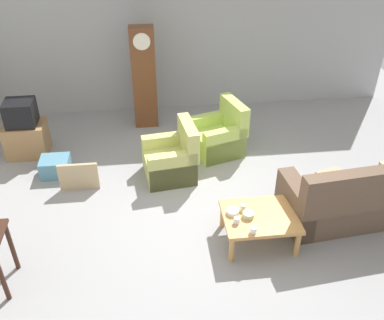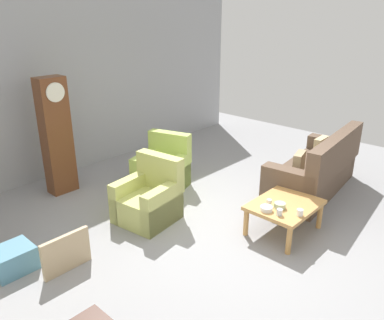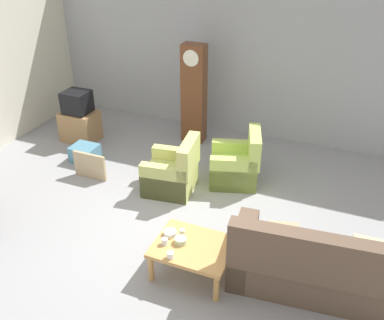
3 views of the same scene
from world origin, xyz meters
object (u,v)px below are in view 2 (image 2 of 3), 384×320
framed_picture_leaning (66,253)px  cup_cream_tall (269,202)px  coffee_table_wood (285,207)px  couch_floral (315,172)px  armchair_olive_near (149,200)px  grandfather_clock (56,136)px  cup_blue_rimmed (280,212)px  bowl_white_stacked (266,209)px  storage_box_blue (13,259)px  cup_white_porcelain (300,212)px  armchair_olive_far (163,171)px  bowl_shallow_green (280,205)px

framed_picture_leaning → cup_cream_tall: 2.62m
coffee_table_wood → framed_picture_leaning: framed_picture_leaning is taller
couch_floral → armchair_olive_near: bearing=152.1°
grandfather_clock → framed_picture_leaning: grandfather_clock is taller
grandfather_clock → cup_blue_rimmed: grandfather_clock is taller
coffee_table_wood → bowl_white_stacked: bearing=167.8°
couch_floral → cup_cream_tall: couch_floral is taller
storage_box_blue → coffee_table_wood: bearing=-32.8°
couch_floral → framed_picture_leaning: size_ratio=3.63×
couch_floral → cup_white_porcelain: couch_floral is taller
storage_box_blue → cup_white_porcelain: (2.74, -2.18, 0.33)m
armchair_olive_near → cup_white_porcelain: 2.11m
armchair_olive_far → coffee_table_wood: size_ratio=1.02×
couch_floral → storage_box_blue: bearing=160.2°
cup_white_porcelain → bowl_shallow_green: bearing=89.4°
grandfather_clock → bowl_shallow_green: size_ratio=12.70×
armchair_olive_near → coffee_table_wood: armchair_olive_near is taller
coffee_table_wood → storage_box_blue: (-2.91, 1.87, -0.22)m
armchair_olive_far → bowl_shallow_green: armchair_olive_far is taller
framed_picture_leaning → cup_blue_rimmed: bearing=-35.4°
cup_white_porcelain → bowl_white_stacked: bearing=115.6°
armchair_olive_near → armchair_olive_far: size_ratio=0.94×
cup_white_porcelain → cup_cream_tall: (-0.04, 0.43, 0.00)m
armchair_olive_far → bowl_shallow_green: size_ratio=6.48×
coffee_table_wood → cup_blue_rimmed: cup_blue_rimmed is taller
cup_blue_rimmed → bowl_shallow_green: size_ratio=0.55×
cup_white_porcelain → bowl_white_stacked: size_ratio=0.51×
storage_box_blue → cup_white_porcelain: bearing=-38.4°
storage_box_blue → cup_blue_rimmed: 3.27m
bowl_shallow_green → bowl_white_stacked: bearing=154.4°
coffee_table_wood → grandfather_clock: size_ratio=0.50×
coffee_table_wood → grandfather_clock: grandfather_clock is taller
grandfather_clock → cup_blue_rimmed: size_ratio=22.99×
grandfather_clock → coffee_table_wood: bearing=-67.9°
armchair_olive_far → grandfather_clock: grandfather_clock is taller
cup_cream_tall → cup_blue_rimmed: bearing=-119.0°
armchair_olive_far → coffee_table_wood: (0.15, -2.26, 0.06)m
storage_box_blue → cup_white_porcelain: size_ratio=5.51×
bowl_white_stacked → storage_box_blue: bearing=144.9°
cup_white_porcelain → cup_blue_rimmed: same height
armchair_olive_far → cup_blue_rimmed: 2.38m
armchair_olive_far → bowl_shallow_green: bearing=-90.3°
coffee_table_wood → bowl_shallow_green: bearing=-175.2°
cup_blue_rimmed → coffee_table_wood: bearing=18.4°
armchair_olive_near → grandfather_clock: grandfather_clock is taller
armchair_olive_near → grandfather_clock: size_ratio=0.48×
coffee_table_wood → cup_white_porcelain: size_ratio=11.52×
bowl_shallow_green → armchair_olive_near: bearing=117.8°
grandfather_clock → storage_box_blue: size_ratio=4.18×
grandfather_clock → cup_white_porcelain: size_ratio=23.02×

